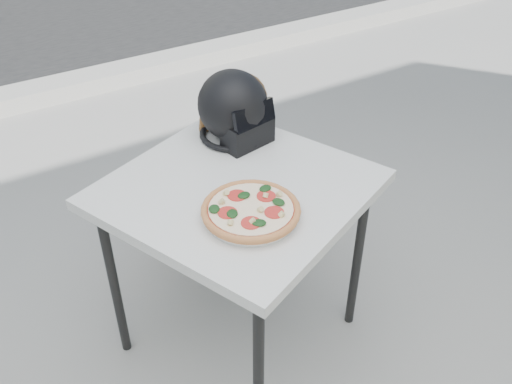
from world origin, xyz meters
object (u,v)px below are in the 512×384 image
pizza (251,210)px  helmet (234,110)px  cafe_table_main (237,201)px  cafe_chair_main (223,158)px  plate (251,215)px

pizza → helmet: (0.21, 0.46, 0.09)m
cafe_table_main → cafe_chair_main: bearing=66.7°
helmet → cafe_chair_main: helmet is taller
plate → cafe_chair_main: 0.77m
helmet → cafe_chair_main: (0.06, 0.22, -0.35)m
plate → pizza: bearing=82.4°
pizza → cafe_table_main: bearing=73.4°
cafe_chair_main → helmet: bearing=64.4°
pizza → helmet: 0.51m
cafe_chair_main → cafe_table_main: bearing=56.7°
helmet → cafe_chair_main: size_ratio=0.33×
plate → cafe_chair_main: cafe_chair_main is taller
helmet → cafe_chair_main: 0.42m
plate → helmet: helmet is taller
cafe_table_main → helmet: bearing=61.1°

